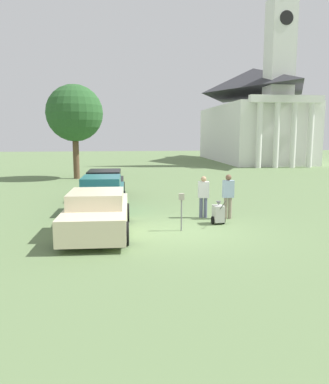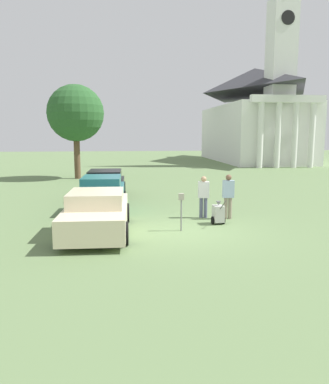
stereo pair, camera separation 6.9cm
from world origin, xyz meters
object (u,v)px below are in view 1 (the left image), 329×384
object	(u,v)px
parked_car_cream	(97,213)
person_worker	(203,194)
parking_meter	(181,205)
church	(253,111)
parked_car_black	(105,186)
person_supervisor	(228,194)
equipment_cart	(218,213)
parked_car_teal	(102,195)

from	to	relation	value
parked_car_cream	person_worker	world-z (taller)	person_worker
parked_car_cream	parking_meter	size ratio (longest dim) A/B	3.72
person_worker	church	distance (m)	32.67
parked_car_black	person_supervisor	size ratio (longest dim) A/B	2.85
equipment_cart	church	bearing A→B (deg)	64.21
parking_meter	church	bearing A→B (deg)	66.31
person_supervisor	equipment_cart	world-z (taller)	person_supervisor
person_worker	parked_car_black	bearing A→B (deg)	-43.43
parked_car_black	equipment_cart	world-z (taller)	parked_car_black
parked_car_teal	person_worker	world-z (taller)	person_worker
parked_car_black	person_worker	xyz separation A→B (m)	(3.98, -4.84, 0.26)
parked_car_cream	person_worker	xyz separation A→B (m)	(3.98, 1.87, 0.25)
parked_car_black	parking_meter	distance (m)	7.29
parked_car_cream	parked_car_teal	distance (m)	3.47
person_worker	church	size ratio (longest dim) A/B	0.07
parking_meter	person_worker	distance (m)	2.23
person_worker	person_supervisor	size ratio (longest dim) A/B	0.95
parked_car_black	person_supervisor	distance (m)	7.09
parked_car_teal	equipment_cart	bearing A→B (deg)	-30.30
parked_car_cream	church	size ratio (longest dim) A/B	0.19
parked_car_cream	parked_car_teal	xyz separation A→B (m)	(-0.00, 3.47, 0.02)
person_supervisor	parked_car_teal	bearing A→B (deg)	-20.85
person_supervisor	equipment_cart	bearing A→B (deg)	53.74
person_worker	parking_meter	bearing A→B (deg)	65.20
parked_car_black	parking_meter	size ratio (longest dim) A/B	3.84
person_worker	person_supervisor	world-z (taller)	person_supervisor
parked_car_cream	equipment_cart	world-z (taller)	parked_car_cream
parked_car_black	person_supervisor	xyz separation A→B (m)	(4.88, -5.14, 0.31)
equipment_cart	church	size ratio (longest dim) A/B	0.04
parked_car_cream	person_worker	distance (m)	4.40
person_worker	parked_car_cream	bearing A→B (deg)	32.23
parking_meter	equipment_cart	size ratio (longest dim) A/B	1.28
parked_car_teal	equipment_cart	size ratio (longest dim) A/B	4.74
parked_car_cream	equipment_cart	distance (m)	4.38
church	person_supervisor	bearing A→B (deg)	-111.44
church	equipment_cart	bearing A→B (deg)	-111.89
parked_car_teal	person_supervisor	xyz separation A→B (m)	(4.88, -1.90, 0.28)
person_worker	equipment_cart	xyz separation A→B (m)	(0.32, -1.08, -0.54)
parked_car_cream	parked_car_black	size ratio (longest dim) A/B	0.97
parked_car_teal	parking_meter	size ratio (longest dim) A/B	3.69
parked_car_teal	parking_meter	world-z (taller)	parked_car_teal
parked_car_teal	person_supervisor	distance (m)	5.24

